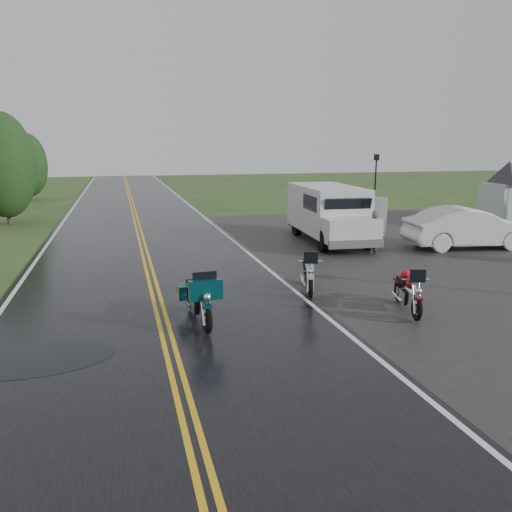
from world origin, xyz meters
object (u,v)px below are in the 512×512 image
(motorcycle_red, at_px, (417,299))
(motorcycle_silver, at_px, (311,278))
(visitor_center, at_px, (508,176))
(sedan_white, at_px, (468,228))
(motorcycle_teal, at_px, (207,306))
(person_at_van, at_px, (373,233))
(van_white, at_px, (324,222))
(lamp_post_far_right, at_px, (375,186))
(lamp_post_far_left, at_px, (17,178))

(motorcycle_red, xyz_separation_m, motorcycle_silver, (-1.73, 2.28, 0.02))
(visitor_center, distance_m, motorcycle_silver, 19.73)
(sedan_white, bearing_deg, motorcycle_teal, 127.08)
(visitor_center, bearing_deg, person_at_van, -151.14)
(visitor_center, height_order, person_at_van, visitor_center)
(motorcycle_teal, height_order, sedan_white, sedan_white)
(motorcycle_red, distance_m, sedan_white, 9.84)
(motorcycle_teal, relative_size, motorcycle_silver, 1.11)
(van_white, bearing_deg, visitor_center, 27.35)
(motorcycle_red, bearing_deg, lamp_post_far_right, 80.32)
(van_white, bearing_deg, lamp_post_far_left, 132.87)
(van_white, xyz_separation_m, sedan_white, (5.85, -0.78, -0.40))
(visitor_center, relative_size, person_at_van, 9.87)
(visitor_center, bearing_deg, motorcycle_teal, -145.62)
(lamp_post_far_left, bearing_deg, motorcycle_red, -63.05)
(motorcycle_teal, height_order, lamp_post_far_left, lamp_post_far_left)
(van_white, relative_size, person_at_van, 3.79)
(motorcycle_red, distance_m, person_at_van, 7.71)
(motorcycle_red, relative_size, motorcycle_teal, 0.87)
(motorcycle_teal, bearing_deg, motorcycle_red, -8.73)
(visitor_center, distance_m, person_at_van, 13.33)
(motorcycle_silver, xyz_separation_m, sedan_white, (8.57, 4.80, 0.20))
(motorcycle_red, xyz_separation_m, motorcycle_teal, (-4.82, 0.49, 0.09))
(visitor_center, height_order, lamp_post_far_right, visitor_center)
(motorcycle_red, relative_size, motorcycle_silver, 0.97)
(van_white, bearing_deg, motorcycle_teal, -124.06)
(motorcycle_red, relative_size, person_at_van, 1.24)
(person_at_van, height_order, sedan_white, same)
(lamp_post_far_left, bearing_deg, motorcycle_silver, -64.23)
(visitor_center, xyz_separation_m, motorcycle_teal, (-19.15, -13.10, -1.72))
(van_white, xyz_separation_m, person_at_van, (1.76, -0.66, -0.40))
(motorcycle_red, height_order, motorcycle_silver, motorcycle_silver)
(motorcycle_teal, bearing_deg, lamp_post_far_left, 104.79)
(person_at_van, xyz_separation_m, lamp_post_far_right, (4.85, 8.93, 1.00))
(motorcycle_red, bearing_deg, sedan_white, 61.51)
(visitor_center, xyz_separation_m, sedan_white, (-7.49, -6.51, -1.59))
(motorcycle_red, bearing_deg, motorcycle_teal, -170.23)
(person_at_van, height_order, lamp_post_far_right, lamp_post_far_right)
(lamp_post_far_right, bearing_deg, motorcycle_red, -115.20)
(motorcycle_silver, relative_size, lamp_post_far_right, 0.57)
(motorcycle_silver, bearing_deg, person_at_van, 64.66)
(motorcycle_red, distance_m, motorcycle_teal, 4.84)
(motorcycle_teal, height_order, van_white, van_white)
(motorcycle_teal, bearing_deg, sedan_white, 26.52)
(motorcycle_teal, height_order, motorcycle_silver, motorcycle_teal)
(motorcycle_teal, distance_m, motorcycle_silver, 3.57)
(motorcycle_teal, xyz_separation_m, van_white, (5.80, 7.37, 0.53))
(sedan_white, height_order, lamp_post_far_left, lamp_post_far_left)
(motorcycle_silver, relative_size, lamp_post_far_left, 0.51)
(lamp_post_far_right, bearing_deg, motorcycle_teal, -128.41)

